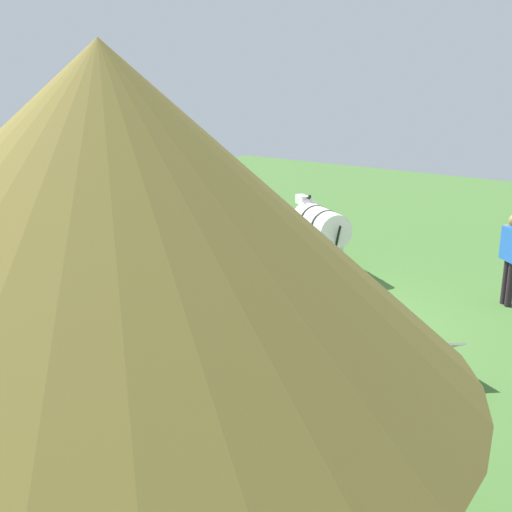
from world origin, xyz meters
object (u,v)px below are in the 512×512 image
patio_chair_west_end (137,250)px  zebra_nearest_camera (320,224)px  striped_lounge_chair (432,354)px  shade_umbrella (148,159)px  patio_chair_near_lawn (171,283)px  patio_dining_table (152,258)px  standing_watcher (512,251)px  guest_beside_umbrella (163,218)px  thatched_hut (117,328)px  guest_behind_table (154,220)px  zebra_by_umbrella (279,298)px

patio_chair_west_end → zebra_nearest_camera: zebra_nearest_camera is taller
striped_lounge_chair → shade_umbrella: bearing=135.4°
patio_chair_west_end → patio_chair_near_lawn: bearing=89.6°
patio_dining_table → standing_watcher: size_ratio=0.90×
shade_umbrella → guest_beside_umbrella: bearing=-46.3°
thatched_hut → standing_watcher: (0.30, -8.58, -1.28)m
patio_dining_table → striped_lounge_chair: (-5.60, -0.35, -0.40)m
standing_watcher → zebra_nearest_camera: standing_watcher is taller
shade_umbrella → standing_watcher: 6.74m
guest_behind_table → striped_lounge_chair: (-7.05, 0.91, -0.73)m
standing_watcher → patio_chair_near_lawn: bearing=84.3°
thatched_hut → shade_umbrella: (5.71, -4.85, 0.26)m
zebra_nearest_camera → zebra_by_umbrella: (-2.23, 4.08, -0.02)m
shade_umbrella → zebra_nearest_camera: (-1.60, -3.22, -1.53)m
patio_chair_near_lawn → standing_watcher: bearing=-20.9°
guest_behind_table → striped_lounge_chair: bearing=-77.9°
patio_chair_near_lawn → patio_chair_west_end: same height
patio_dining_table → thatched_hut: bearing=139.6°
thatched_hut → zebra_by_umbrella: (1.87, -3.99, -1.30)m
guest_behind_table → zebra_nearest_camera: guest_behind_table is taller
patio_chair_west_end → striped_lounge_chair: size_ratio=0.94×
guest_behind_table → striped_lounge_chair: 7.15m
guest_beside_umbrella → zebra_nearest_camera: (-2.96, -1.80, -0.01)m
guest_beside_umbrella → guest_behind_table: (0.11, 0.15, -0.05)m
shade_umbrella → patio_chair_near_lawn: size_ratio=4.47×
patio_dining_table → guest_behind_table: guest_behind_table is taller
patio_chair_west_end → guest_beside_umbrella: size_ratio=0.53×
striped_lounge_chair → zebra_nearest_camera: 4.97m
patio_chair_near_lawn → striped_lounge_chair: size_ratio=0.94×
thatched_hut → patio_chair_near_lawn: (4.60, -4.35, -1.77)m
shade_umbrella → guest_beside_umbrella: shade_umbrella is taller
patio_chair_west_end → striped_lounge_chair: bearing=112.6°
patio_chair_west_end → zebra_nearest_camera: 3.88m
shade_umbrella → patio_chair_near_lawn: shade_umbrella is taller
guest_behind_table → zebra_by_umbrella: (-5.29, 2.12, 0.01)m
shade_umbrella → standing_watcher: size_ratio=2.40×
patio_dining_table → zebra_nearest_camera: zebra_nearest_camera is taller
guest_beside_umbrella → zebra_nearest_camera: 3.46m
striped_lounge_chair → zebra_by_umbrella: 2.26m
patio_chair_near_lawn → striped_lounge_chair: (-4.49, -0.86, -0.27)m
striped_lounge_chair → patio_dining_table: bearing=135.4°
guest_behind_table → standing_watcher: (-6.87, -2.46, 0.03)m
thatched_hut → standing_watcher: size_ratio=2.82×
guest_behind_table → shade_umbrella: bearing=-111.4°
patio_dining_table → zebra_by_umbrella: 3.94m
patio_chair_near_lawn → thatched_hut: bearing=-108.8°
standing_watcher → striped_lounge_chair: standing_watcher is taller
standing_watcher → zebra_by_umbrella: (1.57, 4.58, -0.02)m
striped_lounge_chair → zebra_nearest_camera: zebra_nearest_camera is taller
thatched_hut → patio_chair_west_end: thatched_hut is taller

